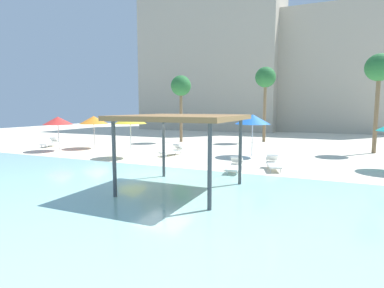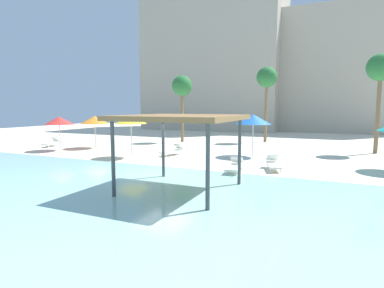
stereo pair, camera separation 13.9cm
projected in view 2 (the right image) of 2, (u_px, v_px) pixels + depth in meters
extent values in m
plane|color=beige|center=(163.00, 174.00, 15.25)|extent=(80.00, 80.00, 0.00)
cube|color=#99D1C6|center=(87.00, 203.00, 10.49)|extent=(44.00, 13.50, 0.04)
cylinder|color=#42474C|center=(163.00, 148.00, 14.37)|extent=(0.14, 0.14, 2.78)
cylinder|color=#42474C|center=(240.00, 152.00, 12.89)|extent=(0.14, 0.14, 2.78)
cylinder|color=#42474C|center=(113.00, 160.00, 11.08)|extent=(0.14, 0.14, 2.78)
cylinder|color=#42474C|center=(208.00, 168.00, 9.60)|extent=(0.14, 0.14, 2.78)
cube|color=olive|center=(181.00, 117.00, 11.81)|extent=(4.34, 4.34, 0.18)
cylinder|color=silver|center=(60.00, 137.00, 23.53)|extent=(0.06, 0.06, 1.98)
cone|color=red|center=(59.00, 121.00, 23.38)|extent=(2.15, 2.15, 0.59)
cylinder|color=silver|center=(131.00, 140.00, 20.26)|extent=(0.06, 0.06, 2.21)
cone|color=yellow|center=(131.00, 119.00, 20.09)|extent=(2.07, 2.07, 0.57)
cylinder|color=silver|center=(95.00, 136.00, 24.99)|extent=(0.06, 0.06, 1.96)
cone|color=orange|center=(95.00, 120.00, 24.84)|extent=(2.25, 2.25, 0.62)
cylinder|color=silver|center=(253.00, 140.00, 20.64)|extent=(0.06, 0.06, 2.16)
cone|color=blue|center=(253.00, 119.00, 20.48)|extent=(2.35, 2.35, 0.65)
cylinder|color=white|center=(167.00, 155.00, 20.39)|extent=(0.05, 0.05, 0.22)
cylinder|color=white|center=(161.00, 155.00, 20.70)|extent=(0.05, 0.05, 0.22)
cylinder|color=white|center=(181.00, 153.00, 21.49)|extent=(0.05, 0.05, 0.22)
cylinder|color=white|center=(176.00, 152.00, 21.80)|extent=(0.05, 0.05, 0.22)
cube|color=white|center=(171.00, 152.00, 21.08)|extent=(1.06, 1.90, 0.10)
cube|color=white|center=(179.00, 147.00, 21.61)|extent=(0.71, 0.65, 0.40)
cylinder|color=white|center=(280.00, 171.00, 15.40)|extent=(0.05, 0.05, 0.22)
cylinder|color=white|center=(271.00, 171.00, 15.46)|extent=(0.05, 0.05, 0.22)
cylinder|color=white|center=(277.00, 166.00, 16.81)|extent=(0.05, 0.05, 0.22)
cylinder|color=white|center=(268.00, 165.00, 16.88)|extent=(0.05, 0.05, 0.22)
cube|color=white|center=(274.00, 165.00, 16.12)|extent=(1.09, 1.90, 0.10)
cube|color=white|center=(272.00, 158.00, 16.82)|extent=(0.72, 0.66, 0.40)
cylinder|color=white|center=(236.00, 174.00, 14.76)|extent=(0.05, 0.05, 0.22)
cylinder|color=white|center=(226.00, 173.00, 14.91)|extent=(0.05, 0.05, 0.22)
cylinder|color=white|center=(241.00, 168.00, 16.11)|extent=(0.05, 0.05, 0.22)
cylinder|color=white|center=(232.00, 168.00, 16.27)|extent=(0.05, 0.05, 0.22)
cube|color=white|center=(234.00, 167.00, 15.49)|extent=(0.77, 1.85, 0.10)
cube|color=white|center=(237.00, 160.00, 16.16)|extent=(0.65, 0.56, 0.40)
cylinder|color=white|center=(48.00, 146.00, 25.15)|extent=(0.05, 0.05, 0.22)
cylinder|color=white|center=(43.00, 146.00, 25.22)|extent=(0.05, 0.05, 0.22)
cylinder|color=white|center=(58.00, 144.00, 26.57)|extent=(0.05, 0.05, 0.22)
cylinder|color=white|center=(53.00, 144.00, 26.63)|extent=(0.05, 0.05, 0.22)
cube|color=white|center=(51.00, 143.00, 25.87)|extent=(1.08, 1.90, 0.10)
cube|color=white|center=(56.00, 139.00, 26.57)|extent=(0.72, 0.65, 0.40)
cylinder|color=brown|center=(266.00, 112.00, 29.14)|extent=(0.28, 0.28, 5.71)
sphere|color=#286B33|center=(267.00, 77.00, 28.76)|extent=(1.90, 1.90, 1.90)
cylinder|color=brown|center=(182.00, 116.00, 29.34)|extent=(0.28, 0.28, 4.94)
sphere|color=#286B33|center=(182.00, 86.00, 29.01)|extent=(1.90, 1.90, 1.90)
cylinder|color=brown|center=(378.00, 113.00, 21.77)|extent=(0.28, 0.28, 5.68)
sphere|color=#286B33|center=(381.00, 67.00, 21.40)|extent=(1.90, 1.90, 1.90)
cube|color=#B2A893|center=(216.00, 64.00, 47.39)|extent=(19.96, 11.52, 19.76)
cube|color=#B2A893|center=(328.00, 72.00, 42.38)|extent=(18.60, 8.33, 16.17)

